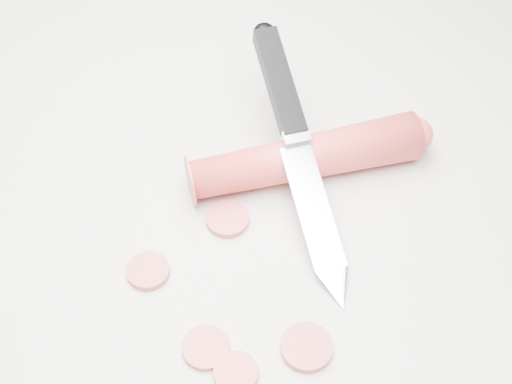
% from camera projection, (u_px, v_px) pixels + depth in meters
% --- Properties ---
extents(ground, '(2.40, 2.40, 0.00)m').
position_uv_depth(ground, '(276.00, 222.00, 0.58)').
color(ground, beige).
rests_on(ground, ground).
extents(carrot, '(0.17, 0.16, 0.04)m').
position_uv_depth(carrot, '(306.00, 157.00, 0.59)').
color(carrot, red).
rests_on(carrot, ground).
extents(carrot_slice_0, '(0.04, 0.04, 0.01)m').
position_uv_depth(carrot_slice_0, '(228.00, 219.00, 0.58)').
color(carrot_slice_0, '#C94842').
rests_on(carrot_slice_0, ground).
extents(carrot_slice_1, '(0.03, 0.03, 0.01)m').
position_uv_depth(carrot_slice_1, '(236.00, 373.00, 0.50)').
color(carrot_slice_1, '#C94842').
rests_on(carrot_slice_1, ground).
extents(carrot_slice_2, '(0.03, 0.03, 0.01)m').
position_uv_depth(carrot_slice_2, '(148.00, 271.00, 0.55)').
color(carrot_slice_2, '#C94842').
rests_on(carrot_slice_2, ground).
extents(carrot_slice_3, '(0.03, 0.03, 0.01)m').
position_uv_depth(carrot_slice_3, '(206.00, 348.00, 0.51)').
color(carrot_slice_3, '#C94842').
rests_on(carrot_slice_3, ground).
extents(carrot_slice_4, '(0.04, 0.04, 0.01)m').
position_uv_depth(carrot_slice_4, '(307.00, 347.00, 0.51)').
color(carrot_slice_4, '#C94842').
rests_on(carrot_slice_4, ground).
extents(kitchen_knife, '(0.19, 0.20, 0.08)m').
position_uv_depth(kitchen_knife, '(301.00, 152.00, 0.57)').
color(kitchen_knife, '#B3B5BA').
rests_on(kitchen_knife, ground).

